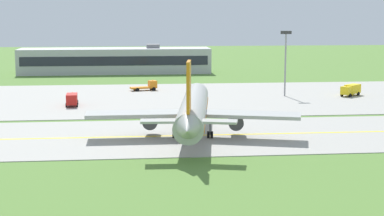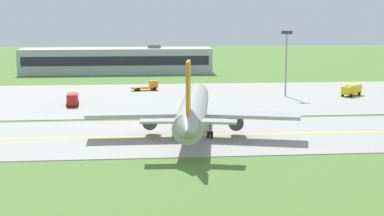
{
  "view_description": "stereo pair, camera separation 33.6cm",
  "coord_description": "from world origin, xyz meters",
  "px_view_note": "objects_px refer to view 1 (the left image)",
  "views": [
    {
      "loc": [
        -10.4,
        -90.78,
        18.77
      ],
      "look_at": [
        -0.79,
        2.25,
        4.0
      ],
      "focal_mm": 56.8,
      "sensor_mm": 36.0,
      "label": 1
    },
    {
      "loc": [
        -10.07,
        -90.81,
        18.77
      ],
      "look_at": [
        -0.79,
        2.25,
        4.0
      ],
      "focal_mm": 56.8,
      "sensor_mm": 36.0,
      "label": 2
    }
  ],
  "objects_px": {
    "airplane_lead": "(193,110)",
    "service_truck_fuel": "(148,86)",
    "apron_light_mast": "(286,55)",
    "service_truck_catering": "(351,89)",
    "service_truck_baggage": "(72,99)"
  },
  "relations": [
    {
      "from": "airplane_lead",
      "to": "service_truck_fuel",
      "type": "height_order",
      "value": "airplane_lead"
    },
    {
      "from": "apron_light_mast",
      "to": "service_truck_catering",
      "type": "bearing_deg",
      "value": -4.62
    },
    {
      "from": "service_truck_fuel",
      "to": "apron_light_mast",
      "type": "bearing_deg",
      "value": -23.7
    },
    {
      "from": "airplane_lead",
      "to": "apron_light_mast",
      "type": "height_order",
      "value": "apron_light_mast"
    },
    {
      "from": "airplane_lead",
      "to": "service_truck_catering",
      "type": "bearing_deg",
      "value": 45.62
    },
    {
      "from": "service_truck_fuel",
      "to": "service_truck_baggage",
      "type": "bearing_deg",
      "value": -124.7
    },
    {
      "from": "service_truck_baggage",
      "to": "service_truck_catering",
      "type": "distance_m",
      "value": 61.93
    },
    {
      "from": "airplane_lead",
      "to": "service_truck_baggage",
      "type": "xyz_separation_m",
      "value": [
        -21.21,
        32.51,
        -2.6
      ]
    },
    {
      "from": "service_truck_baggage",
      "to": "airplane_lead",
      "type": "bearing_deg",
      "value": -56.88
    },
    {
      "from": "airplane_lead",
      "to": "service_truck_catering",
      "type": "xyz_separation_m",
      "value": [
        40.14,
        41.02,
        -2.6
      ]
    },
    {
      "from": "airplane_lead",
      "to": "apron_light_mast",
      "type": "xyz_separation_m",
      "value": [
        25.21,
        42.23,
        5.19
      ]
    },
    {
      "from": "airplane_lead",
      "to": "apron_light_mast",
      "type": "distance_m",
      "value": 49.45
    },
    {
      "from": "service_truck_catering",
      "to": "service_truck_fuel",
      "type": "bearing_deg",
      "value": 162.2
    },
    {
      "from": "airplane_lead",
      "to": "service_truck_fuel",
      "type": "relative_size",
      "value": 5.9
    },
    {
      "from": "airplane_lead",
      "to": "service_truck_baggage",
      "type": "height_order",
      "value": "airplane_lead"
    }
  ]
}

